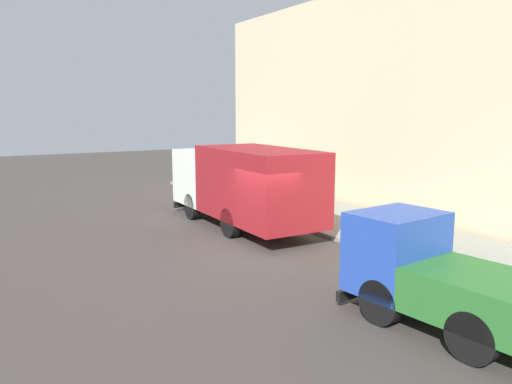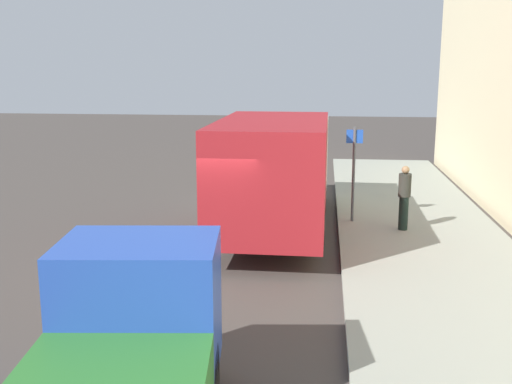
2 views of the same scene
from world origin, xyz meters
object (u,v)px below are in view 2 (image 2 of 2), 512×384
Objects in this scene: pedestrian_walking at (404,196)px; street_sign_post at (354,166)px; small_flatbed_truck at (121,375)px; large_utility_truck at (277,167)px.

pedestrian_walking is 0.65× the size of street_sign_post.
street_sign_post is at bearing 68.38° from small_flatbed_truck.
pedestrian_walking is 1.61m from street_sign_post.
small_flatbed_truck is (-0.90, -9.92, -0.64)m from large_utility_truck.
large_utility_truck is 3.09× the size of street_sign_post.
pedestrian_walking is (4.20, 9.85, -0.04)m from small_flatbed_truck.
large_utility_truck is at bearing -131.29° from pedestrian_walking.
large_utility_truck is at bearing -161.50° from street_sign_post.
pedestrian_walking is at bearing -30.41° from street_sign_post.
street_sign_post is (-1.27, 0.75, 0.63)m from pedestrian_walking.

